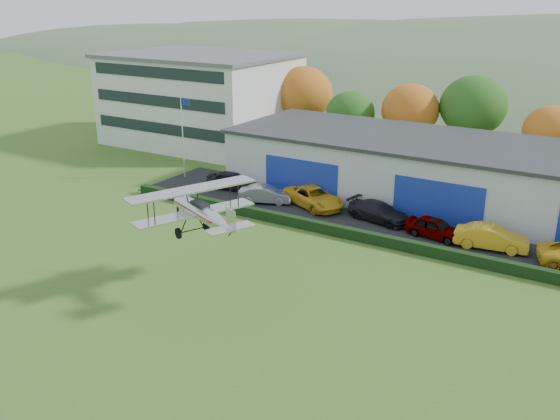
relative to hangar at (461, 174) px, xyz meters
The scene contains 15 objects.
ground 28.55m from the hangar, 100.13° to the right, with size 300.00×300.00×0.00m, color #45641F.
apron 7.72m from the hangar, 105.99° to the right, with size 48.00×9.00×0.05m, color black.
hedge 12.16m from the hangar, 99.64° to the right, with size 46.00×0.60×0.80m, color black.
hangar is the anchor object (origin of this frame).
office_block 33.84m from the hangar, 167.99° to the left, with size 20.60×15.60×10.40m.
flagpole 25.68m from the hangar, 166.49° to the right, with size 1.05×0.10×8.00m.
tree_belt 13.63m from the hangar, 108.16° to the left, with size 75.70×13.22×10.12m.
distant_hills 113.51m from the hangar, 94.79° to the left, with size 430.00×196.00×56.00m.
car_0 20.04m from the hangar, 160.37° to the right, with size 1.90×4.73×1.61m, color black.
car_1 16.53m from the hangar, 149.54° to the right, with size 1.58×4.54×1.50m, color silver.
car_2 12.48m from the hangar, 145.13° to the right, with size 2.73×5.93×1.65m, color gold.
car_3 8.66m from the hangar, 119.53° to the right, with size 2.10×5.18×1.50m, color black.
car_4 8.66m from the hangar, 85.32° to the right, with size 1.77×4.40×1.50m, color gray.
car_5 9.79m from the hangar, 60.70° to the right, with size 1.75×5.02×1.65m, color gold.
biplane 25.36m from the hangar, 109.95° to the right, with size 7.18×7.91×3.02m.
Camera 1 is at (17.58, -21.59, 16.99)m, focal length 38.93 mm.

